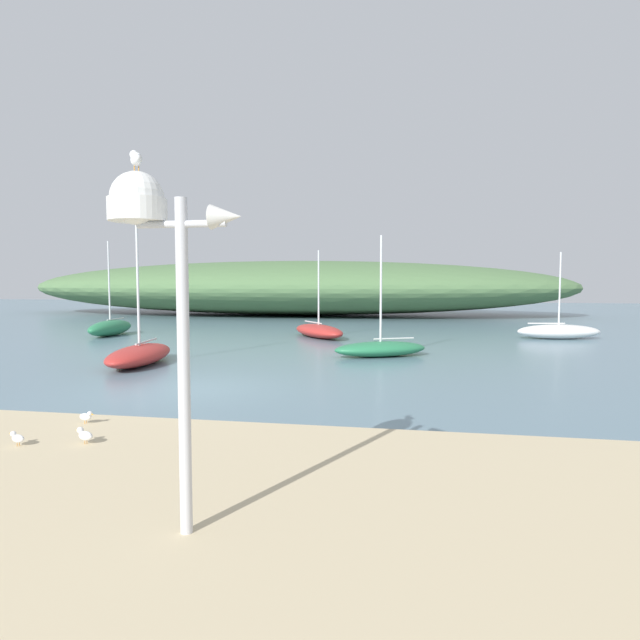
% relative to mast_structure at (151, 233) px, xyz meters
% --- Properties ---
extents(ground_plane, '(120.00, 120.00, 0.00)m').
position_rel_mast_structure_xyz_m(ground_plane, '(-3.12, 7.68, -3.14)').
color(ground_plane, slate).
extents(distant_hill, '(44.81, 14.77, 4.32)m').
position_rel_mast_structure_xyz_m(distant_hill, '(-8.13, 38.52, -0.98)').
color(distant_hill, '#517547').
rests_on(distant_hill, ground).
extents(mast_structure, '(1.32, 0.56, 3.52)m').
position_rel_mast_structure_xyz_m(mast_structure, '(0.00, 0.00, 0.00)').
color(mast_structure, silver).
rests_on(mast_structure, beach_sand).
extents(seagull_on_radar, '(0.24, 0.26, 0.21)m').
position_rel_mast_structure_xyz_m(seagull_on_radar, '(-0.15, 0.01, 0.71)').
color(seagull_on_radar, orange).
rests_on(seagull_on_radar, mast_structure).
extents(sailboat_east_reach, '(3.62, 2.63, 4.29)m').
position_rel_mast_structure_xyz_m(sailboat_east_reach, '(1.13, 14.50, -2.85)').
color(sailboat_east_reach, '#287A4C').
rests_on(sailboat_east_reach, ground).
extents(sailboat_by_sandbar, '(3.94, 1.92, 4.02)m').
position_rel_mast_structure_xyz_m(sailboat_by_sandbar, '(8.84, 22.06, -2.79)').
color(sailboat_by_sandbar, white).
rests_on(sailboat_by_sandbar, ground).
extents(sailboat_mid_channel, '(1.99, 4.20, 4.85)m').
position_rel_mast_structure_xyz_m(sailboat_mid_channel, '(-6.34, 11.18, -2.81)').
color(sailboat_mid_channel, '#B72D28').
rests_on(sailboat_mid_channel, ground).
extents(sailboat_off_point, '(3.67, 4.35, 4.14)m').
position_rel_mast_structure_xyz_m(sailboat_off_point, '(-2.28, 20.66, -2.82)').
color(sailboat_off_point, '#B72D28').
rests_on(sailboat_off_point, ground).
extents(sailboat_inner_mooring, '(1.33, 3.68, 4.63)m').
position_rel_mast_structure_xyz_m(sailboat_inner_mooring, '(-12.52, 19.58, -2.74)').
color(sailboat_inner_mooring, '#287A4C').
rests_on(sailboat_inner_mooring, ground).
extents(seagull_upper_strand, '(0.36, 0.18, 0.25)m').
position_rel_mast_structure_xyz_m(seagull_upper_strand, '(-2.47, 2.49, -2.80)').
color(seagull_upper_strand, orange).
rests_on(seagull_upper_strand, beach_sand).
extents(seagull_near_waterline, '(0.32, 0.15, 0.23)m').
position_rel_mast_structure_xyz_m(seagull_near_waterline, '(-3.16, 3.56, -2.81)').
color(seagull_near_waterline, orange).
rests_on(seagull_near_waterline, beach_sand).
extents(seagull_mid_strand, '(0.31, 0.14, 0.22)m').
position_rel_mast_structure_xyz_m(seagull_mid_strand, '(-3.40, 2.20, -2.81)').
color(seagull_mid_strand, orange).
rests_on(seagull_mid_strand, beach_sand).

